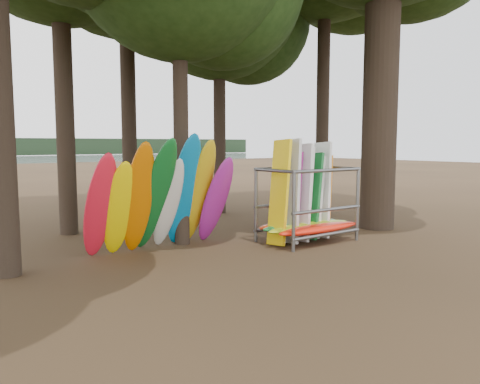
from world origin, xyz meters
TOP-DOWN VIEW (x-y plane):
  - ground at (0.00, 0.00)m, footprint 120.00×120.00m
  - kayak_row at (-1.96, 2.04)m, footprint 3.91×1.95m
  - storage_rack at (1.72, 0.81)m, footprint 2.93×1.51m

SIDE VIEW (x-z plane):
  - ground at x=0.00m, z-range 0.00..0.00m
  - storage_rack at x=1.72m, z-range -0.44..2.36m
  - kayak_row at x=-1.96m, z-range -0.21..2.82m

